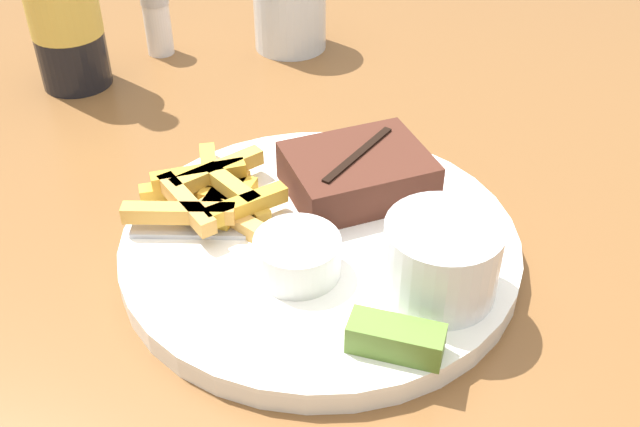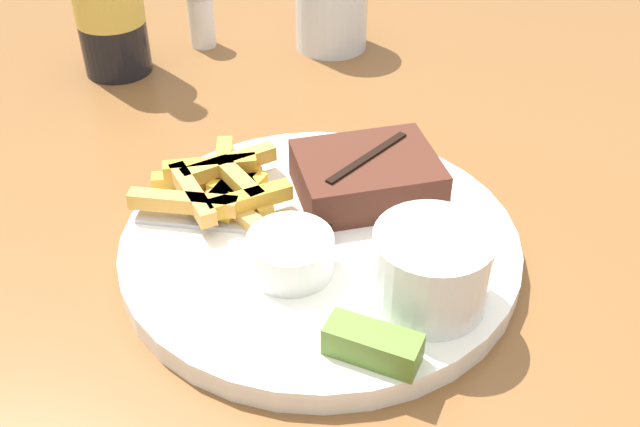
{
  "view_description": "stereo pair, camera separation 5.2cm",
  "coord_description": "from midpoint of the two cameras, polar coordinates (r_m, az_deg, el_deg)",
  "views": [
    {
      "loc": [
        -0.21,
        -0.35,
        1.11
      ],
      "look_at": [
        0.0,
        0.0,
        0.79
      ],
      "focal_mm": 42.0,
      "sensor_mm": 36.0,
      "label": 1
    },
    {
      "loc": [
        -0.16,
        -0.38,
        1.11
      ],
      "look_at": [
        0.0,
        0.0,
        0.79
      ],
      "focal_mm": 42.0,
      "sensor_mm": 36.0,
      "label": 2
    }
  ],
  "objects": [
    {
      "name": "fries_pile",
      "position": [
        0.56,
        -4.62,
        1.96
      ],
      "size": [
        0.12,
        0.14,
        0.02
      ],
      "color": "gold",
      "rests_on": "dinner_plate"
    },
    {
      "name": "salt_shaker",
      "position": [
        0.83,
        -7.25,
        14.62
      ],
      "size": [
        0.03,
        0.03,
        0.07
      ],
      "color": "white",
      "rests_on": "dining_table"
    },
    {
      "name": "dipping_sauce_cup",
      "position": [
        0.49,
        0.74,
        -3.07
      ],
      "size": [
        0.06,
        0.06,
        0.03
      ],
      "color": "silver",
      "rests_on": "dinner_plate"
    },
    {
      "name": "drinking_glass",
      "position": [
        0.82,
        2.76,
        15.72
      ],
      "size": [
        0.08,
        0.08,
        0.1
      ],
      "color": "silver",
      "rests_on": "dining_table"
    },
    {
      "name": "pickle_spear",
      "position": [
        0.44,
        7.41,
        -10.02
      ],
      "size": [
        0.05,
        0.06,
        0.02
      ],
      "color": "#567A2D",
      "rests_on": "dinner_plate"
    },
    {
      "name": "fork_utensil",
      "position": [
        0.54,
        -5.03,
        -0.94
      ],
      "size": [
        0.12,
        0.08,
        0.0
      ],
      "rotation": [
        0.0,
        0.0,
        5.73
      ],
      "color": "#B7B7BC",
      "rests_on": "dinner_plate"
    },
    {
      "name": "steak_portion",
      "position": [
        0.56,
        6.21,
        2.77
      ],
      "size": [
        0.11,
        0.1,
        0.03
      ],
      "color": "#472319",
      "rests_on": "dinner_plate"
    },
    {
      "name": "dinner_plate",
      "position": [
        0.54,
        2.77,
        -2.57
      ],
      "size": [
        0.28,
        0.28,
        0.02
      ],
      "color": "white",
      "rests_on": "dining_table"
    },
    {
      "name": "knife_utensil",
      "position": [
        0.55,
        3.14,
        0.55
      ],
      "size": [
        0.1,
        0.15,
        0.01
      ],
      "rotation": [
        0.0,
        0.0,
        1.01
      ],
      "color": "#B7B7BC",
      "rests_on": "dinner_plate"
    },
    {
      "name": "coleslaw_cup",
      "position": [
        0.47,
        11.61,
        -3.99
      ],
      "size": [
        0.07,
        0.07,
        0.05
      ],
      "color": "white",
      "rests_on": "dinner_plate"
    },
    {
      "name": "dining_table",
      "position": [
        0.59,
        2.55,
        -8.02
      ],
      "size": [
        1.34,
        1.47,
        0.76
      ],
      "color": "brown",
      "rests_on": "ground_plane"
    }
  ]
}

